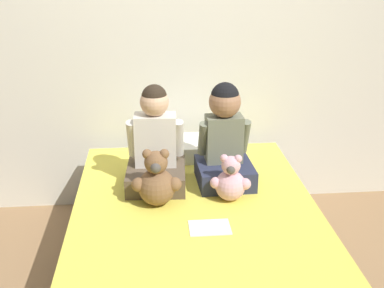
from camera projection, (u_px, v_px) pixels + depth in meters
wall_behind_bed at (182, 38)px, 3.31m from camera, size 8.00×0.06×2.50m
bed at (197, 253)px, 2.67m from camera, size 1.35×1.92×0.51m
child_on_left at (156, 147)px, 2.81m from camera, size 0.36×0.38×0.61m
child_on_right at (224, 140)px, 2.84m from camera, size 0.34×0.35×0.61m
teddy_bear_held_by_left_child at (157, 182)px, 2.62m from camera, size 0.27×0.21×0.33m
teddy_bear_held_by_right_child at (230, 181)px, 2.67m from camera, size 0.23×0.17×0.27m
pillow_at_headboard at (186, 148)px, 3.27m from camera, size 0.51×0.32×0.11m
sign_card at (210, 227)px, 2.44m from camera, size 0.21×0.15×0.00m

